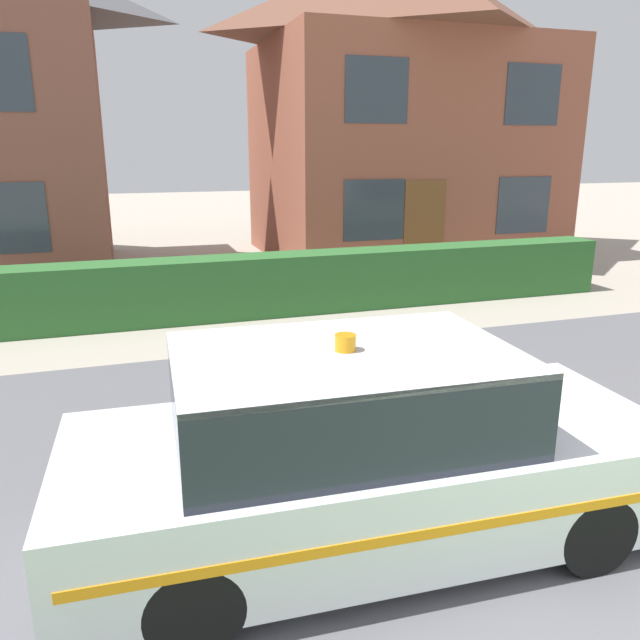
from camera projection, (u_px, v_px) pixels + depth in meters
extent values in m
cube|color=#5B5B60|center=(423.00, 432.00, 6.36)|extent=(28.00, 6.20, 0.01)
cube|color=#2D662D|center=(222.00, 288.00, 10.49)|extent=(14.63, 0.74, 1.03)
cylinder|color=black|center=(592.00, 532.00, 4.22)|extent=(0.59, 0.23, 0.58)
cylinder|color=black|center=(480.00, 436.00, 5.62)|extent=(0.59, 0.23, 0.58)
cylinder|color=black|center=(194.00, 605.00, 3.54)|extent=(0.59, 0.23, 0.58)
cylinder|color=black|center=(179.00, 475.00, 4.94)|extent=(0.59, 0.23, 0.58)
cube|color=silver|center=(370.00, 474.00, 4.52)|extent=(4.36, 1.90, 0.72)
cube|color=#232833|center=(345.00, 392.00, 4.29)|extent=(2.37, 1.64, 0.60)
cube|color=silver|center=(345.00, 353.00, 4.22)|extent=(2.37, 1.64, 0.04)
cube|color=orange|center=(419.00, 536.00, 3.71)|extent=(4.06, 0.20, 0.07)
cube|color=orange|center=(336.00, 419.00, 5.30)|extent=(4.06, 0.20, 0.07)
cylinder|color=orange|center=(345.00, 343.00, 4.20)|extent=(0.14, 0.14, 0.11)
cube|color=#333D47|center=(7.00, 219.00, 11.44)|extent=(1.40, 0.02, 1.30)
cube|color=#93513D|center=(400.00, 153.00, 16.28)|extent=(6.87, 5.64, 5.30)
cube|color=brown|center=(424.00, 228.00, 13.92)|extent=(1.00, 0.02, 2.10)
cube|color=#333D47|center=(374.00, 210.00, 13.44)|extent=(1.40, 0.02, 1.30)
cube|color=#333D47|center=(523.00, 205.00, 14.56)|extent=(1.40, 0.02, 1.30)
cube|color=#333D47|center=(377.00, 90.00, 12.78)|extent=(1.40, 0.02, 1.30)
cube|color=#333D47|center=(533.00, 95.00, 13.90)|extent=(1.40, 0.02, 1.30)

